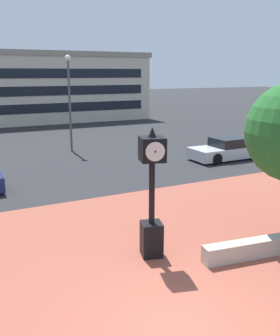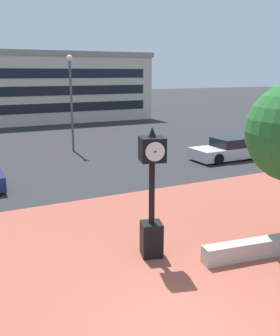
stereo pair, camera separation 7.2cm
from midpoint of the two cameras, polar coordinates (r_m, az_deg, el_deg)
ground_plane at (r=8.40m, az=5.10°, el=-22.75°), size 200.00×200.00×0.00m
plaza_brick_paving at (r=10.05m, az=-1.92°, el=-15.91°), size 44.00×12.49×0.01m
planter_wall at (r=11.34m, az=16.74°, el=-11.44°), size 3.22×0.83×0.50m
street_clock at (r=10.38m, az=1.58°, el=-4.29°), size 0.79×0.81×3.66m
car_street_mid at (r=23.22m, az=12.87°, el=2.73°), size 4.52×2.00×1.28m
civic_building at (r=44.30m, az=-14.74°, el=11.80°), size 21.46×11.98×7.09m
street_lamp_post at (r=24.93m, az=-10.66°, el=11.01°), size 0.36×0.36×6.09m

